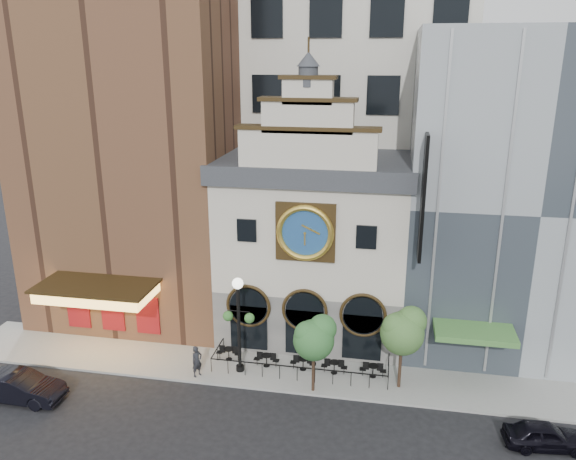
% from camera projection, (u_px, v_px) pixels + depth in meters
% --- Properties ---
extents(ground, '(120.00, 120.00, 0.00)m').
position_uv_depth(ground, '(294.00, 394.00, 32.17)').
color(ground, black).
rests_on(ground, ground).
extents(sidewalk, '(44.00, 5.00, 0.15)m').
position_uv_depth(sidewalk, '(301.00, 370.00, 34.50)').
color(sidewalk, gray).
rests_on(sidewalk, ground).
extents(clock_building, '(12.60, 8.78, 18.65)m').
position_uv_depth(clock_building, '(314.00, 241.00, 37.52)').
color(clock_building, '#605E5B').
rests_on(clock_building, ground).
extents(theater_building, '(14.00, 15.60, 25.00)m').
position_uv_depth(theater_building, '(139.00, 143.00, 40.03)').
color(theater_building, brown).
rests_on(theater_building, ground).
extents(retail_building, '(14.00, 14.40, 20.00)m').
position_uv_depth(retail_building, '(519.00, 192.00, 36.24)').
color(retail_building, gray).
rests_on(retail_building, ground).
extents(office_tower, '(20.00, 16.00, 40.00)m').
position_uv_depth(office_tower, '(338.00, 37.00, 44.97)').
color(office_tower, beige).
rests_on(office_tower, ground).
extents(cafe_railing, '(10.60, 2.60, 0.90)m').
position_uv_depth(cafe_railing, '(301.00, 363.00, 34.34)').
color(cafe_railing, black).
rests_on(cafe_railing, sidewalk).
extents(bistro_0, '(1.58, 0.68, 0.90)m').
position_uv_depth(bistro_0, '(229.00, 353.00, 35.43)').
color(bistro_0, black).
rests_on(bistro_0, sidewalk).
extents(bistro_1, '(1.58, 0.68, 0.90)m').
position_uv_depth(bistro_1, '(266.00, 359.00, 34.67)').
color(bistro_1, black).
rests_on(bistro_1, sidewalk).
extents(bistro_2, '(1.58, 0.68, 0.90)m').
position_uv_depth(bistro_2, '(303.00, 363.00, 34.29)').
color(bistro_2, black).
rests_on(bistro_2, sidewalk).
extents(bistro_3, '(1.58, 0.68, 0.90)m').
position_uv_depth(bistro_3, '(334.00, 366.00, 33.90)').
color(bistro_3, black).
rests_on(bistro_3, sidewalk).
extents(bistro_4, '(1.58, 0.68, 0.90)m').
position_uv_depth(bistro_4, '(373.00, 370.00, 33.52)').
color(bistro_4, black).
rests_on(bistro_4, sidewalk).
extents(car_right, '(4.11, 2.01, 1.35)m').
position_uv_depth(car_right, '(545.00, 435.00, 27.65)').
color(car_right, black).
rests_on(car_right, ground).
extents(car_left, '(5.07, 1.80, 1.66)m').
position_uv_depth(car_left, '(19.00, 387.00, 31.42)').
color(car_left, black).
rests_on(car_left, ground).
extents(pedestrian, '(0.78, 0.85, 1.94)m').
position_uv_depth(pedestrian, '(197.00, 361.00, 33.49)').
color(pedestrian, black).
rests_on(pedestrian, sidewalk).
extents(lamppost, '(1.95, 0.66, 6.08)m').
position_uv_depth(lamppost, '(239.00, 315.00, 33.21)').
color(lamppost, black).
rests_on(lamppost, sidewalk).
extents(tree_left, '(2.41, 2.32, 4.65)m').
position_uv_depth(tree_left, '(315.00, 337.00, 31.32)').
color(tree_left, '#382619').
rests_on(tree_left, sidewalk).
extents(tree_right, '(2.58, 2.49, 4.97)m').
position_uv_depth(tree_right, '(403.00, 330.00, 31.60)').
color(tree_right, '#382619').
rests_on(tree_right, sidewalk).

